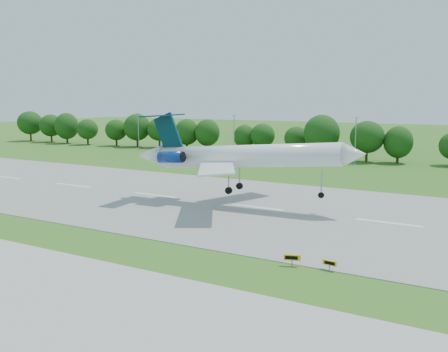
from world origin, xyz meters
TOP-DOWN VIEW (x-y plane):
  - ground at (0.00, 0.00)m, footprint 600.00×600.00m
  - runway at (0.00, 25.00)m, footprint 400.00×45.00m
  - tree_line at (0.00, 92.00)m, footprint 288.40×8.40m
  - light_poles at (-2.50, 82.00)m, footprint 175.90×0.25m
  - airliner at (-23.84, 24.83)m, footprint 38.43×27.82m
  - taxi_sign_left at (-4.85, 2.02)m, footprint 1.71×0.73m
  - taxi_sign_centre at (-1.12, 2.70)m, footprint 1.48×0.34m
  - service_vehicle_a at (-45.05, 77.38)m, footprint 3.93×2.05m
  - service_vehicle_b at (-35.90, 74.42)m, footprint 4.02×2.47m

SIDE VIEW (x-z plane):
  - ground at x=0.00m, z-range 0.00..0.00m
  - runway at x=0.00m, z-range 0.00..0.08m
  - service_vehicle_a at x=-45.05m, z-range 0.00..1.23m
  - service_vehicle_b at x=-35.90m, z-range 0.00..1.28m
  - taxi_sign_centre at x=-1.12m, z-range 0.25..1.28m
  - taxi_sign_left at x=-4.85m, z-range 0.29..1.51m
  - tree_line at x=0.00m, z-range 0.99..11.39m
  - light_poles at x=-2.50m, z-range 0.24..12.43m
  - airliner at x=-23.84m, z-range 1.83..14.32m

